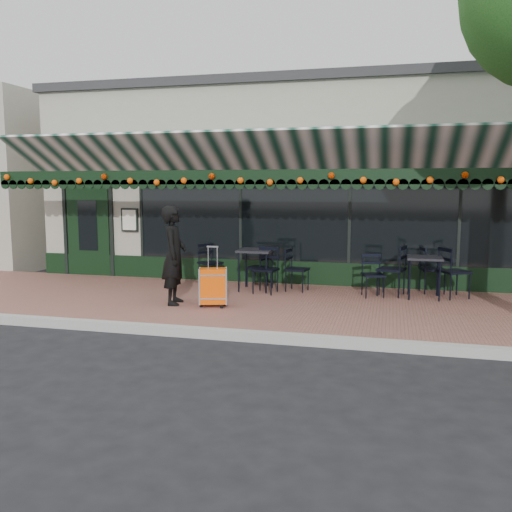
% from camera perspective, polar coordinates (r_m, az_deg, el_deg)
% --- Properties ---
extents(ground, '(80.00, 80.00, 0.00)m').
position_cam_1_polar(ground, '(8.29, -2.32, -8.65)').
color(ground, black).
rests_on(ground, ground).
extents(sidewalk, '(18.00, 4.00, 0.15)m').
position_cam_1_polar(sidewalk, '(10.15, 0.86, -5.22)').
color(sidewalk, brown).
rests_on(sidewalk, ground).
extents(curb, '(18.00, 0.16, 0.15)m').
position_cam_1_polar(curb, '(8.20, -2.48, -8.29)').
color(curb, '#9E9E99').
rests_on(curb, ground).
extents(restaurant_building, '(12.00, 9.60, 4.50)m').
position_cam_1_polar(restaurant_building, '(15.64, 5.78, 7.28)').
color(restaurant_building, '#A29D8D').
rests_on(restaurant_building, ground).
extents(woman, '(0.54, 0.72, 1.79)m').
position_cam_1_polar(woman, '(9.90, -8.62, 0.08)').
color(woman, black).
rests_on(woman, sidewalk).
extents(suitcase, '(0.53, 0.39, 1.08)m').
position_cam_1_polar(suitcase, '(9.66, -4.55, -3.25)').
color(suitcase, '#EE5007').
rests_on(suitcase, sidewalk).
extents(cafe_table_a, '(0.65, 0.65, 0.80)m').
position_cam_1_polar(cafe_table_a, '(10.82, 17.31, -0.50)').
color(cafe_table_a, black).
rests_on(cafe_table_a, sidewalk).
extents(cafe_table_b, '(0.69, 0.69, 0.85)m').
position_cam_1_polar(cafe_table_b, '(11.11, -0.03, 0.26)').
color(cafe_table_b, black).
rests_on(cafe_table_b, sidewalk).
extents(chair_a_left, '(0.62, 0.62, 1.01)m').
position_cam_1_polar(chair_a_left, '(10.94, 14.05, -1.43)').
color(chair_a_left, black).
rests_on(chair_a_left, sidewalk).
extents(chair_a_right, '(0.56, 0.56, 0.94)m').
position_cam_1_polar(chair_a_right, '(11.45, 18.09, -1.37)').
color(chair_a_right, black).
rests_on(chair_a_right, sidewalk).
extents(chair_a_front, '(0.52, 0.52, 0.84)m').
position_cam_1_polar(chair_a_front, '(10.73, 12.23, -2.01)').
color(chair_a_front, black).
rests_on(chair_a_front, sidewalk).
extents(chair_a_extra, '(0.67, 0.67, 1.00)m').
position_cam_1_polar(chair_a_extra, '(11.06, 20.15, -1.60)').
color(chair_a_extra, black).
rests_on(chair_a_extra, sidewalk).
extents(chair_b_left, '(0.49, 0.49, 0.79)m').
position_cam_1_polar(chair_b_left, '(11.60, 0.17, -1.27)').
color(chair_b_left, black).
rests_on(chair_b_left, sidewalk).
extents(chair_b_right, '(0.51, 0.51, 0.88)m').
position_cam_1_polar(chair_b_right, '(11.10, 4.36, -1.46)').
color(chair_b_right, black).
rests_on(chair_b_right, sidewalk).
extents(chair_b_front, '(0.52, 0.52, 0.94)m').
position_cam_1_polar(chair_b_front, '(10.84, 1.00, -1.49)').
color(chair_b_front, black).
rests_on(chair_b_front, sidewalk).
extents(chair_solo, '(0.61, 0.61, 0.87)m').
position_cam_1_polar(chair_solo, '(12.06, -4.83, -0.76)').
color(chair_solo, black).
rests_on(chair_solo, sidewalk).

